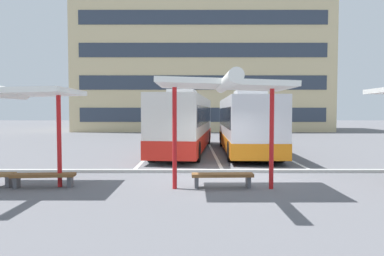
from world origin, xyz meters
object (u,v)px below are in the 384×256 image
object	(u,v)px
waiting_shelter_1	(223,87)
bench_2	(222,177)
coach_bus_0	(185,124)
bench_1	(42,177)
coach_bus_1	(246,125)
waiting_shelter_0	(10,95)

from	to	relation	value
waiting_shelter_1	bench_2	bearing A→B (deg)	90.00
coach_bus_0	waiting_shelter_1	xyz separation A→B (m)	(1.36, -10.52, 1.49)
coach_bus_0	bench_1	size ratio (longest dim) A/B	6.33
coach_bus_1	waiting_shelter_1	size ratio (longest dim) A/B	2.35
coach_bus_0	coach_bus_1	bearing A→B (deg)	-14.81
bench_1	waiting_shelter_1	xyz separation A→B (m)	(5.70, -0.41, 2.82)
coach_bus_0	waiting_shelter_1	world-z (taller)	coach_bus_0
bench_1	coach_bus_1	bearing A→B (deg)	49.26
bench_1	waiting_shelter_1	size ratio (longest dim) A/B	0.45
coach_bus_1	bench_1	distance (m)	12.17
waiting_shelter_1	coach_bus_1	bearing A→B (deg)	77.05
waiting_shelter_0	waiting_shelter_1	size ratio (longest dim) A/B	1.01
waiting_shelter_1	bench_2	xyz separation A→B (m)	(0.00, 0.44, -2.82)
waiting_shelter_0	bench_1	world-z (taller)	waiting_shelter_0
coach_bus_0	bench_1	distance (m)	11.08
bench_1	bench_2	distance (m)	5.70
coach_bus_0	bench_1	bearing A→B (deg)	-113.23
bench_2	bench_1	bearing A→B (deg)	-179.67
coach_bus_1	waiting_shelter_1	bearing A→B (deg)	-102.95
bench_2	waiting_shelter_1	bearing A→B (deg)	-90.00
coach_bus_1	waiting_shelter_0	distance (m)	12.87
waiting_shelter_0	waiting_shelter_1	xyz separation A→B (m)	(6.60, -0.28, 0.22)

